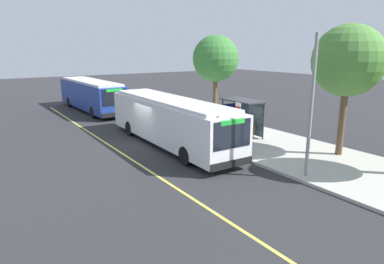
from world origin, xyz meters
name	(u,v)px	position (x,y,z in m)	size (l,w,h in m)	color
ground_plane	(148,143)	(0.00, 0.00, 0.00)	(120.00, 120.00, 0.00)	#2B2B2D
sidewalk_curb	(222,130)	(0.00, 6.00, 0.07)	(44.00, 6.40, 0.15)	#B7B2A8
lane_stripe_center	(115,149)	(0.00, -2.20, 0.00)	(36.00, 0.14, 0.01)	#E0D64C
transit_bus_main	(170,120)	(1.11, 1.01, 1.62)	(12.34, 2.79, 2.95)	white
transit_bus_second	(91,94)	(-13.77, 0.80, 1.62)	(11.95, 2.86, 2.95)	navy
bus_shelter	(243,110)	(2.21, 5.98, 1.92)	(2.90, 1.60, 2.48)	#333338
waiting_bench	(244,130)	(2.54, 5.91, 0.63)	(1.60, 0.48, 0.95)	brown
route_sign_post	(238,120)	(4.67, 3.43, 1.96)	(0.44, 0.08, 2.80)	#333338
pedestrian_commuter	(205,118)	(-0.02, 4.55, 1.12)	(0.24, 0.40, 1.69)	#282D47
street_tree_upstreet	(216,59)	(-3.05, 7.68, 5.11)	(3.67, 3.67, 6.82)	brown
street_tree_downstreet	(348,61)	(8.40, 7.65, 5.25)	(3.78, 3.78, 7.02)	brown
utility_pole	(311,107)	(9.55, 3.40, 3.35)	(0.16, 0.16, 6.40)	gray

